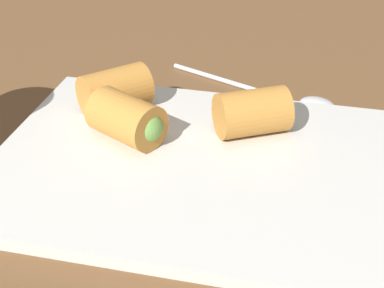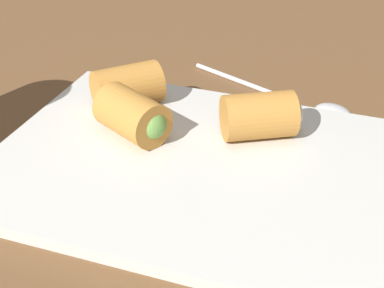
% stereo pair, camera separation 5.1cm
% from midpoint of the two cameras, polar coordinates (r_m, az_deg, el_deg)
% --- Properties ---
extents(table_surface, '(1.80, 1.40, 0.02)m').
position_cam_midpoint_polar(table_surface, '(0.54, 1.74, -3.67)').
color(table_surface, brown).
rests_on(table_surface, ground).
extents(serving_plate, '(0.33, 0.26, 0.01)m').
position_cam_midpoint_polar(serving_plate, '(0.53, -2.76, -2.27)').
color(serving_plate, silver).
rests_on(serving_plate, table_surface).
extents(roll_front_left, '(0.07, 0.07, 0.04)m').
position_cam_midpoint_polar(roll_front_left, '(0.56, 3.28, 2.79)').
color(roll_front_left, '#C68438').
rests_on(roll_front_left, serving_plate).
extents(roll_front_right, '(0.07, 0.07, 0.04)m').
position_cam_midpoint_polar(roll_front_right, '(0.60, -8.95, 4.77)').
color(roll_front_right, '#C68438').
rests_on(roll_front_right, serving_plate).
extents(roll_back_left, '(0.07, 0.06, 0.04)m').
position_cam_midpoint_polar(roll_back_left, '(0.55, -8.25, 2.06)').
color(roll_back_left, '#C68438').
rests_on(roll_back_left, serving_plate).
extents(spoon, '(0.19, 0.09, 0.01)m').
position_cam_midpoint_polar(spoon, '(0.64, 7.17, 3.83)').
color(spoon, silver).
rests_on(spoon, table_surface).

